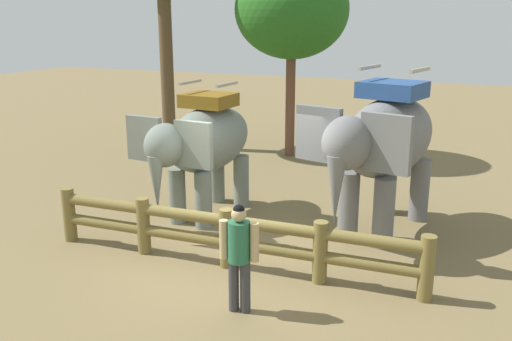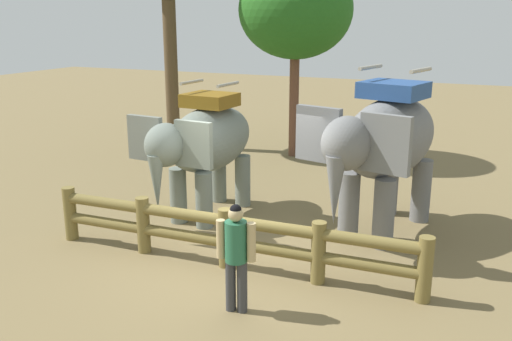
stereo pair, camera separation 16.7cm
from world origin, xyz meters
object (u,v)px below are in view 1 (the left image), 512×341
at_px(tourist_woman_in_black, 239,251).
at_px(tree_back_center, 292,11).
at_px(elephant_center, 384,142).
at_px(log_fence, 226,234).
at_px(elephant_near_left, 204,143).

height_order(tourist_woman_in_black, tree_back_center, tree_back_center).
bearing_deg(elephant_center, log_fence, -128.42).
bearing_deg(tourist_woman_in_black, elephant_center, 72.07).
relative_size(elephant_center, tourist_woman_in_black, 2.36).
height_order(elephant_near_left, tree_back_center, tree_back_center).
bearing_deg(elephant_center, elephant_near_left, -170.98).
distance_m(elephant_center, tourist_woman_in_black, 4.26).
bearing_deg(log_fence, elephant_center, 51.58).
xyz_separation_m(log_fence, elephant_center, (2.12, 2.67, 1.24)).
bearing_deg(elephant_center, tree_back_center, 125.49).
height_order(log_fence, elephant_near_left, elephant_near_left).
distance_m(log_fence, elephant_near_left, 2.78).
xyz_separation_m(tourist_woman_in_black, tree_back_center, (-2.53, 9.32, 3.40)).
bearing_deg(log_fence, tourist_woman_in_black, -57.22).
height_order(elephant_near_left, elephant_center, elephant_center).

